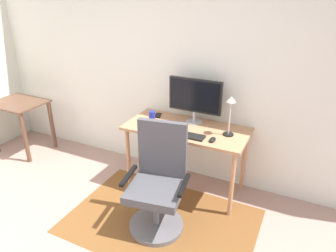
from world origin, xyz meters
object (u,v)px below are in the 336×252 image
Objects in this scene: monitor at (195,97)px; office_chair at (158,188)px; coffee_cup at (152,116)px; desk at (186,135)px; side_table at (19,111)px; keyboard at (184,135)px; cell_phone at (158,115)px; computer_mouse at (213,140)px; desk_lamp at (230,109)px.

monitor reaches higher than office_chair.
monitor is 0.54m from coffee_cup.
desk is 1.27× the size of office_chair.
office_chair reaches higher than side_table.
keyboard is 0.41× the size of office_chair.
desk is 9.48× the size of cell_phone.
monitor reaches higher than computer_mouse.
desk_lamp is (0.89, 0.00, 0.23)m from coffee_cup.
desk_lamp is at bearing 27.21° from keyboard.
keyboard is at bearing -22.71° from coffee_cup.
office_chair reaches higher than desk.
desk_lamp reaches higher than coffee_cup.
computer_mouse is 0.81m from coffee_cup.
side_table is at bearing 179.34° from computer_mouse.
coffee_cup is at bearing 177.91° from desk.
computer_mouse reaches higher than desk.
computer_mouse is 0.14× the size of side_table.
keyboard is 4.13× the size of computer_mouse.
computer_mouse is at bearing -40.96° from cell_phone.
keyboard is (0.03, -0.36, -0.29)m from monitor.
computer_mouse is at bearing -116.10° from desk_lamp.
office_chair is at bearing -122.91° from desk_lamp.
computer_mouse is 0.86m from cell_phone.
keyboard is at bearing -179.63° from computer_mouse.
coffee_cup reaches higher than computer_mouse.
desk_lamp is (0.43, -0.15, -0.01)m from monitor.
monitor reaches higher than desk.
cell_phone is at bearing 90.05° from coffee_cup.
computer_mouse is 0.71m from office_chair.
office_chair reaches higher than cell_phone.
keyboard is 0.59× the size of side_table.
office_chair reaches higher than computer_mouse.
cell_phone is at bearing 144.45° from keyboard.
computer_mouse reaches higher than side_table.
desk is 12.56× the size of coffee_cup.
computer_mouse is at bearing -27.54° from desk.
keyboard is 3.07× the size of cell_phone.
keyboard is 2.48m from side_table.
side_table is (-2.42, -0.15, -0.08)m from desk.
side_table is at bearing -176.37° from desk.
office_chair is 1.44× the size of side_table.
desk is 12.77× the size of computer_mouse.
monitor is 5.65× the size of coffee_cup.
desk_lamp is 2.92m from side_table.
coffee_cup is 0.92m from desk_lamp.
keyboard is 0.30m from computer_mouse.
coffee_cup is at bearing -161.26° from monitor.
keyboard is at bearing -73.73° from desk.
computer_mouse is at bearing 0.37° from keyboard.
desk is 0.41m from computer_mouse.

